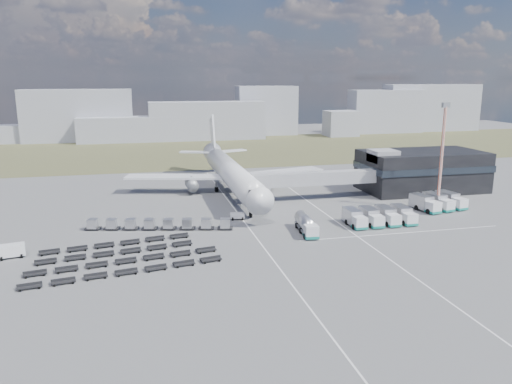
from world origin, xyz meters
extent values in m
plane|color=#565659|center=(0.00, 0.00, 0.00)|extent=(420.00, 420.00, 0.00)
cube|color=#4F4D2F|center=(0.00, 110.00, 0.01)|extent=(420.00, 90.00, 0.01)
cube|color=silver|center=(-2.00, 5.00, 0.01)|extent=(0.25, 110.00, 0.01)
cube|color=silver|center=(16.00, 5.00, 0.01)|extent=(0.25, 110.00, 0.01)
cube|color=silver|center=(25.00, -8.00, 0.01)|extent=(40.00, 0.25, 0.01)
cube|color=black|center=(48.00, 24.00, 5.00)|extent=(30.00, 16.00, 10.00)
cube|color=#262D38|center=(48.00, 24.00, 6.20)|extent=(30.40, 16.40, 1.60)
cube|color=#939399|center=(36.00, 22.00, 9.50)|extent=(6.00, 6.00, 3.00)
cube|color=#939399|center=(18.10, 20.50, 5.10)|extent=(29.80, 3.00, 3.00)
cube|color=#939399|center=(4.70, 20.00, 5.10)|extent=(4.00, 3.60, 3.40)
cylinder|color=slate|center=(6.20, 20.50, 2.55)|extent=(0.70, 0.70, 5.10)
cylinder|color=black|center=(6.20, 20.50, 0.45)|extent=(1.40, 0.90, 1.40)
cylinder|color=silver|center=(0.00, 30.00, 5.30)|extent=(5.60, 48.00, 5.60)
cone|color=silver|center=(0.00, 3.50, 5.30)|extent=(5.60, 5.00, 5.60)
cone|color=silver|center=(0.00, 58.00, 6.10)|extent=(5.60, 8.00, 5.60)
cube|color=black|center=(0.00, 5.50, 6.10)|extent=(2.20, 2.00, 0.80)
cube|color=silver|center=(-13.00, 35.00, 4.10)|extent=(25.59, 11.38, 0.50)
cube|color=silver|center=(13.00, 35.00, 4.10)|extent=(25.59, 11.38, 0.50)
cylinder|color=slate|center=(-9.50, 33.00, 2.40)|extent=(3.00, 5.00, 3.00)
cylinder|color=slate|center=(9.50, 33.00, 2.40)|extent=(3.00, 5.00, 3.00)
cube|color=silver|center=(-5.50, 60.00, 6.50)|extent=(9.49, 5.63, 0.35)
cube|color=silver|center=(5.50, 60.00, 6.50)|extent=(9.49, 5.63, 0.35)
cube|color=silver|center=(0.00, 61.00, 11.80)|extent=(0.50, 9.06, 11.45)
cylinder|color=slate|center=(0.00, 9.00, 1.25)|extent=(0.50, 0.50, 2.50)
cylinder|color=slate|center=(-3.20, 34.00, 1.25)|extent=(0.60, 0.60, 2.50)
cylinder|color=slate|center=(3.20, 34.00, 1.25)|extent=(0.60, 0.60, 2.50)
cylinder|color=black|center=(0.00, 9.00, 0.50)|extent=(0.50, 1.20, 1.20)
cube|color=#999AA7|center=(-47.73, 150.68, 11.59)|extent=(47.76, 12.00, 23.18)
cube|color=#999AA7|center=(-26.22, 144.04, 5.56)|extent=(43.59, 12.00, 11.12)
cube|color=#999AA7|center=(9.77, 144.28, 8.73)|extent=(53.08, 12.00, 17.45)
cube|color=#999AA7|center=(41.56, 157.59, 12.10)|extent=(29.75, 12.00, 24.20)
cube|color=#999AA7|center=(75.97, 143.43, 6.17)|extent=(15.19, 12.00, 12.35)
cube|color=#999AA7|center=(104.59, 153.14, 11.04)|extent=(37.88, 12.00, 22.07)
cube|color=#999AA7|center=(133.17, 156.08, 12.37)|extent=(52.67, 12.00, 24.74)
cube|color=silver|center=(7.32, -7.43, 1.42)|extent=(2.55, 2.55, 2.25)
cube|color=#167D70|center=(7.32, -7.43, 0.54)|extent=(2.65, 2.65, 0.49)
cylinder|color=#BABABF|center=(7.75, -2.66, 1.86)|extent=(3.09, 7.53, 2.45)
cube|color=slate|center=(7.75, -2.66, 0.73)|extent=(2.99, 7.52, 0.34)
cylinder|color=black|center=(7.62, -4.12, 0.49)|extent=(2.63, 1.30, 1.08)
cube|color=silver|center=(-3.01, 8.00, 0.67)|extent=(3.07, 2.01, 1.34)
cube|color=silver|center=(-42.36, -5.46, 1.10)|extent=(4.40, 2.72, 2.20)
cube|color=silver|center=(4.54, 41.63, 1.63)|extent=(3.31, 6.40, 2.85)
cube|color=#167D70|center=(4.54, 41.63, 0.46)|extent=(3.43, 6.52, 0.46)
cube|color=silver|center=(18.23, -4.02, 1.34)|extent=(2.36, 2.26, 2.26)
cube|color=#167D70|center=(18.23, -4.02, 0.46)|extent=(2.47, 2.36, 0.46)
cube|color=#BABABF|center=(18.23, -0.42, 1.75)|extent=(2.47, 4.73, 2.67)
cube|color=silver|center=(21.72, -4.02, 1.34)|extent=(2.36, 2.26, 2.26)
cube|color=#167D70|center=(21.72, -4.02, 0.46)|extent=(2.47, 2.36, 0.46)
cube|color=#BABABF|center=(21.72, -0.42, 1.75)|extent=(2.47, 4.73, 2.67)
cube|color=silver|center=(25.21, -4.02, 1.34)|extent=(2.36, 2.26, 2.26)
cube|color=#167D70|center=(25.21, -4.02, 0.46)|extent=(2.47, 2.36, 0.46)
cube|color=#BABABF|center=(25.21, -0.42, 1.75)|extent=(2.47, 4.73, 2.67)
cube|color=silver|center=(28.71, -4.02, 1.34)|extent=(2.36, 2.26, 2.26)
cube|color=#167D70|center=(28.71, -4.02, 0.46)|extent=(2.47, 2.36, 0.46)
cube|color=#BABABF|center=(28.71, -0.42, 1.75)|extent=(2.47, 4.73, 2.67)
cube|color=silver|center=(38.16, 2.76, 1.42)|extent=(2.91, 2.82, 2.39)
cube|color=#167D70|center=(38.16, 2.76, 0.49)|extent=(3.03, 2.95, 0.49)
cube|color=#BABABF|center=(37.45, 6.51, 1.85)|extent=(3.50, 5.41, 2.83)
cube|color=silver|center=(41.79, 3.45, 1.42)|extent=(2.91, 2.82, 2.39)
cube|color=#167D70|center=(41.79, 3.45, 0.49)|extent=(3.03, 2.95, 0.49)
cube|color=#BABABF|center=(41.09, 7.19, 1.85)|extent=(3.50, 5.41, 2.83)
cube|color=silver|center=(45.43, 4.14, 1.42)|extent=(2.91, 2.82, 2.39)
cube|color=#167D70|center=(45.43, 4.14, 0.49)|extent=(3.03, 2.95, 0.49)
cube|color=#BABABF|center=(44.72, 7.88, 1.85)|extent=(3.50, 5.41, 2.83)
cube|color=black|center=(-30.96, 7.26, 0.33)|extent=(3.22, 2.38, 0.20)
cube|color=#BABABF|center=(-30.96, 7.26, 1.28)|extent=(2.13, 2.13, 1.67)
cube|color=black|center=(-27.48, 6.48, 0.33)|extent=(3.22, 2.38, 0.20)
cube|color=#BABABF|center=(-27.48, 6.48, 1.28)|extent=(2.13, 2.13, 1.67)
cube|color=black|center=(-24.00, 5.69, 0.33)|extent=(3.22, 2.38, 0.20)
cube|color=#BABABF|center=(-24.00, 5.69, 1.28)|extent=(2.13, 2.13, 1.67)
cube|color=black|center=(-20.52, 4.91, 0.33)|extent=(3.22, 2.38, 0.20)
cube|color=#BABABF|center=(-20.52, 4.91, 1.28)|extent=(2.13, 2.13, 1.67)
cube|color=black|center=(-17.04, 4.12, 0.33)|extent=(3.22, 2.38, 0.20)
cube|color=#BABABF|center=(-17.04, 4.12, 1.28)|extent=(2.13, 2.13, 1.67)
cube|color=black|center=(-13.56, 3.33, 0.33)|extent=(3.22, 2.38, 0.20)
cube|color=#BABABF|center=(-13.56, 3.33, 1.28)|extent=(2.13, 2.13, 1.67)
cube|color=black|center=(-10.08, 2.55, 0.33)|extent=(3.22, 2.38, 0.20)
cube|color=#BABABF|center=(-10.08, 2.55, 1.28)|extent=(2.13, 2.13, 1.67)
cube|color=black|center=(-6.60, 1.76, 0.33)|extent=(3.22, 2.38, 0.20)
cube|color=#BABABF|center=(-6.60, 1.76, 1.28)|extent=(2.13, 2.13, 1.67)
cube|color=black|center=(-24.44, -16.51, 0.39)|extent=(30.09, 6.82, 0.78)
cube|color=black|center=(-25.22, -12.04, 0.39)|extent=(30.09, 6.82, 0.78)
cube|color=black|center=(-26.01, -7.57, 0.39)|extent=(25.83, 6.07, 0.78)
cube|color=black|center=(-26.79, -3.10, 0.39)|extent=(25.83, 6.07, 0.78)
cylinder|color=#CC4220|center=(40.93, 5.56, 11.12)|extent=(0.62, 0.62, 22.24)
cube|color=slate|center=(40.93, 5.56, 22.51)|extent=(2.20, 1.10, 1.07)
cube|color=#565659|center=(40.93, 5.56, 0.13)|extent=(1.78, 1.78, 0.27)
camera|label=1|loc=(-21.68, -87.61, 27.97)|focal=35.00mm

